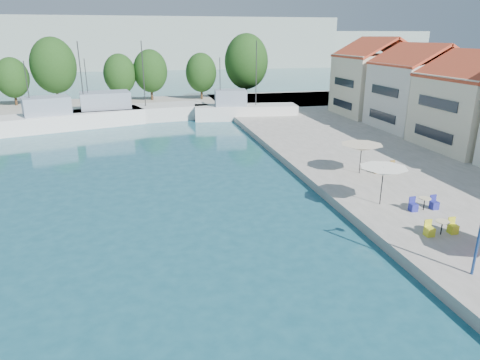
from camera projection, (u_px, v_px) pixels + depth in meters
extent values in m
cube|color=gray|center=(477.00, 161.00, 36.28)|extent=(32.00, 92.00, 0.60)
cube|color=gray|center=(123.00, 107.00, 63.97)|extent=(90.00, 16.00, 0.60)
cube|color=#93A096|center=(60.00, 43.00, 142.56)|extent=(180.00, 40.00, 16.00)
cube|color=#93A096|center=(249.00, 47.00, 176.69)|extent=(140.00, 40.00, 12.00)
cube|color=beige|center=(478.00, 112.00, 38.34)|extent=(8.60, 8.50, 6.50)
cube|color=silver|center=(417.00, 96.00, 46.56)|extent=(8.00, 8.50, 7.00)
pyramid|color=#C43A2B|center=(424.00, 45.00, 44.86)|extent=(8.40, 8.80, 1.80)
cube|color=beige|center=(375.00, 85.00, 54.79)|extent=(8.60, 8.50, 7.50)
pyramid|color=#C43A2B|center=(379.00, 40.00, 53.01)|extent=(9.00, 8.80, 1.80)
cube|color=white|center=(72.00, 122.00, 50.55)|extent=(17.10, 9.02, 2.20)
cube|color=#818EA0|center=(46.00, 106.00, 48.68)|extent=(5.73, 4.64, 2.00)
cylinder|color=#2D2D2D|center=(81.00, 77.00, 49.70)|extent=(0.12, 0.12, 8.00)
cylinder|color=#2D2D2D|center=(28.00, 89.00, 47.25)|extent=(0.10, 0.10, 6.00)
cube|color=silver|center=(131.00, 115.00, 54.66)|extent=(20.06, 7.70, 2.20)
cube|color=#818EA0|center=(105.00, 100.00, 52.99)|extent=(6.34, 4.67, 2.00)
cylinder|color=#2D2D2D|center=(143.00, 74.00, 53.68)|extent=(0.12, 0.12, 8.00)
cylinder|color=#2D2D2D|center=(87.00, 84.00, 51.69)|extent=(0.10, 0.10, 6.00)
cube|color=silver|center=(246.00, 114.00, 55.93)|extent=(13.53, 4.92, 2.20)
cube|color=#818EA0|center=(231.00, 98.00, 55.04)|extent=(4.24, 3.08, 2.00)
cylinder|color=#2D2D2D|center=(256.00, 73.00, 54.44)|extent=(0.12, 0.12, 8.00)
cylinder|color=#2D2D2D|center=(220.00, 82.00, 54.25)|extent=(0.10, 0.10, 6.00)
cylinder|color=#3F2B19|center=(15.00, 95.00, 62.76)|extent=(0.36, 0.36, 3.06)
ellipsoid|color=#1A3B13|center=(12.00, 78.00, 61.98)|extent=(4.65, 4.65, 5.82)
cylinder|color=#3F2B19|center=(57.00, 89.00, 64.22)|extent=(0.36, 0.36, 4.30)
ellipsoid|color=#1A3B13|center=(53.00, 65.00, 63.12)|extent=(6.54, 6.54, 8.17)
cylinder|color=#3F2B19|center=(121.00, 91.00, 66.56)|extent=(0.36, 0.36, 3.21)
ellipsoid|color=#1A3B13|center=(120.00, 74.00, 65.73)|extent=(4.88, 4.88, 6.11)
cylinder|color=#3F2B19|center=(152.00, 89.00, 67.79)|extent=(0.36, 0.36, 3.47)
ellipsoid|color=#1A3B13|center=(150.00, 71.00, 66.90)|extent=(5.28, 5.28, 6.60)
cylinder|color=#3F2B19|center=(202.00, 89.00, 68.85)|extent=(0.36, 0.36, 3.23)
ellipsoid|color=#1A3B13|center=(201.00, 73.00, 68.03)|extent=(4.91, 4.91, 6.13)
cylinder|color=#3F2B19|center=(246.00, 85.00, 68.80)|extent=(0.36, 0.36, 4.52)
ellipsoid|color=#1A3B13|center=(246.00, 62.00, 67.64)|extent=(6.88, 6.88, 8.60)
cylinder|color=black|center=(382.00, 186.00, 25.76)|extent=(0.06, 0.06, 2.36)
cone|color=white|center=(383.00, 171.00, 25.46)|extent=(2.85, 2.85, 0.50)
cylinder|color=black|center=(360.00, 159.00, 31.66)|extent=(0.06, 0.06, 2.22)
cone|color=beige|center=(362.00, 148.00, 31.39)|extent=(3.09, 3.09, 0.50)
cylinder|color=black|center=(442.00, 228.00, 22.04)|extent=(0.06, 0.06, 0.74)
cylinder|color=beige|center=(443.00, 221.00, 21.92)|extent=(0.70, 0.70, 0.04)
cube|color=gold|center=(453.00, 229.00, 22.23)|extent=(0.42, 0.42, 0.46)
cube|color=gold|center=(429.00, 232.00, 21.93)|extent=(0.42, 0.42, 0.46)
cylinder|color=black|center=(424.00, 204.00, 25.15)|extent=(0.06, 0.06, 0.74)
cylinder|color=beige|center=(425.00, 198.00, 25.04)|extent=(0.70, 0.70, 0.04)
cube|color=navy|center=(434.00, 205.00, 25.35)|extent=(0.42, 0.42, 0.46)
cube|color=navy|center=(413.00, 207.00, 25.05)|extent=(0.42, 0.42, 0.46)
cylinder|color=black|center=(385.00, 167.00, 32.13)|extent=(0.06, 0.06, 0.74)
cylinder|color=beige|center=(386.00, 163.00, 32.01)|extent=(0.70, 0.70, 0.04)
cube|color=olive|center=(393.00, 169.00, 32.33)|extent=(0.42, 0.42, 0.46)
cube|color=olive|center=(376.00, 170.00, 32.03)|extent=(0.42, 0.42, 0.46)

